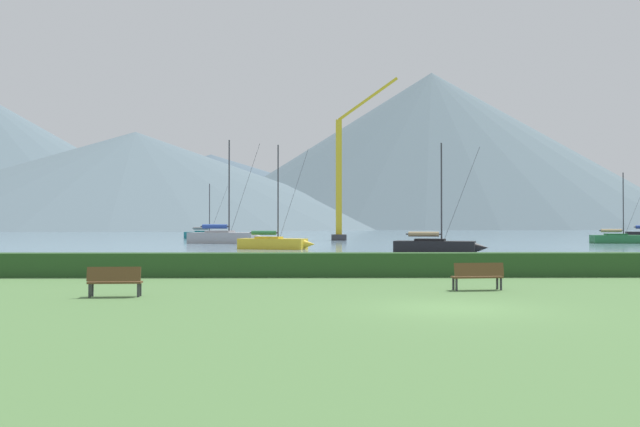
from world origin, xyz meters
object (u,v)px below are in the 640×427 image
object	(u,v)px
sailboat_slip_3	(225,237)
sailboat_slip_4	(207,235)
sailboat_slip_1	(436,246)
dock_crane	(341,184)
sailboat_slip_8	(274,243)
park_bench_near_path	(115,280)
sailboat_slip_7	(620,238)
park_bench_under_tree	(478,275)

from	to	relation	value
sailboat_slip_3	sailboat_slip_4	size ratio (longest dim) A/B	1.43
sailboat_slip_1	sailboat_slip_4	distance (m)	56.08
sailboat_slip_3	dock_crane	xyz separation A→B (m)	(14.03, 13.97, 6.93)
sailboat_slip_8	park_bench_near_path	world-z (taller)	sailboat_slip_8
sailboat_slip_7	sailboat_slip_3	bearing A→B (deg)	-175.35
sailboat_slip_4	sailboat_slip_8	size ratio (longest dim) A/B	0.89
dock_crane	sailboat_slip_3	bearing A→B (deg)	-135.12
sailboat_slip_1	sailboat_slip_3	bearing A→B (deg)	144.02
park_bench_under_tree	sailboat_slip_8	bearing A→B (deg)	97.18
sailboat_slip_3	sailboat_slip_4	distance (m)	24.76
sailboat_slip_3	dock_crane	size ratio (longest dim) A/B	0.53
sailboat_slip_1	sailboat_slip_8	xyz separation A→B (m)	(-12.87, 8.82, 0.00)
sailboat_slip_1	park_bench_near_path	world-z (taller)	sailboat_slip_1
sailboat_slip_8	dock_crane	world-z (taller)	dock_crane
sailboat_slip_7	sailboat_slip_8	world-z (taller)	sailboat_slip_8
park_bench_under_tree	sailboat_slip_4	bearing A→B (deg)	98.70
sailboat_slip_1	dock_crane	xyz separation A→B (m)	(-5.40, 40.01, 7.12)
park_bench_near_path	sailboat_slip_3	bearing A→B (deg)	90.13
park_bench_under_tree	park_bench_near_path	bearing A→B (deg)	-177.29
park_bench_near_path	park_bench_under_tree	distance (m)	12.03
sailboat_slip_7	sailboat_slip_1	bearing A→B (deg)	-130.25
sailboat_slip_1	sailboat_slip_3	world-z (taller)	sailboat_slip_3
sailboat_slip_7	sailboat_slip_8	distance (m)	42.37
sailboat_slip_1	park_bench_under_tree	bearing A→B (deg)	-80.41
sailboat_slip_8	park_bench_under_tree	xyz separation A→B (m)	(9.05, -37.05, -0.05)
sailboat_slip_1	dock_crane	distance (m)	41.00
sailboat_slip_8	park_bench_under_tree	size ratio (longest dim) A/B	5.20
sailboat_slip_3	park_bench_near_path	world-z (taller)	sailboat_slip_3
sailboat_slip_7	sailboat_slip_8	bearing A→B (deg)	-151.45
sailboat_slip_7	park_bench_under_tree	size ratio (longest dim) A/B	4.56
dock_crane	park_bench_under_tree	bearing A→B (deg)	-88.68
sailboat_slip_8	park_bench_under_tree	world-z (taller)	sailboat_slip_8
sailboat_slip_1	park_bench_under_tree	xyz separation A→B (m)	(-3.82, -28.23, -0.05)
sailboat_slip_8	sailboat_slip_4	bearing A→B (deg)	123.54
park_bench_near_path	park_bench_under_tree	xyz separation A→B (m)	(11.87, 1.93, 0.00)
sailboat_slip_4	park_bench_under_tree	xyz separation A→B (m)	(21.34, -78.35, -0.07)
sailboat_slip_4	dock_crane	bearing A→B (deg)	-7.77
sailboat_slip_4	sailboat_slip_7	bearing A→B (deg)	-6.16
sailboat_slip_1	sailboat_slip_7	distance (m)	36.57
sailboat_slip_3	sailboat_slip_4	xyz separation A→B (m)	(-5.73, 24.08, -0.16)
park_bench_under_tree	dock_crane	size ratio (longest dim) A/B	0.08
sailboat_slip_1	sailboat_slip_4	world-z (taller)	sailboat_slip_1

